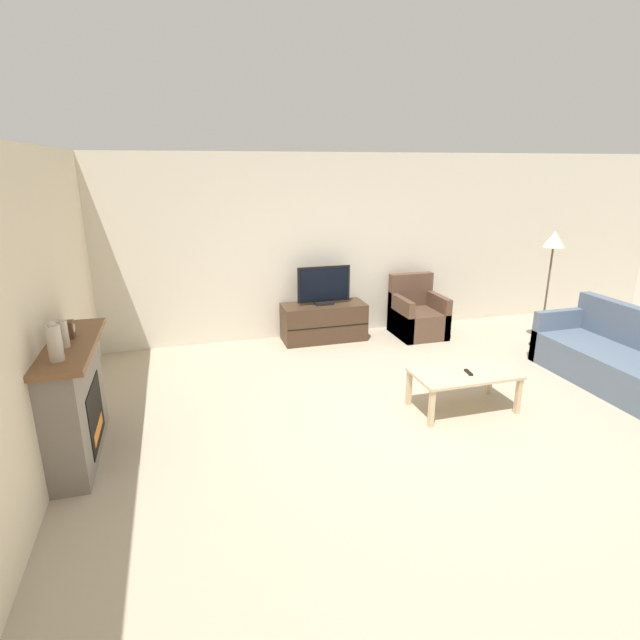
% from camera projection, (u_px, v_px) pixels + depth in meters
% --- Properties ---
extents(ground_plane, '(24.00, 24.00, 0.00)m').
position_uv_depth(ground_plane, '(416.00, 421.00, 5.14)').
color(ground_plane, tan).
extents(wall_back, '(12.00, 0.06, 2.70)m').
position_uv_depth(wall_back, '(331.00, 247.00, 7.49)').
color(wall_back, beige).
rests_on(wall_back, ground).
extents(wall_left, '(0.06, 12.00, 2.70)m').
position_uv_depth(wall_left, '(27.00, 324.00, 3.84)').
color(wall_left, beige).
rests_on(wall_left, ground).
extents(fireplace, '(0.42, 1.40, 1.08)m').
position_uv_depth(fireplace, '(75.00, 400.00, 4.38)').
color(fireplace, slate).
rests_on(fireplace, ground).
extents(mantel_vase_left, '(0.11, 0.11, 0.32)m').
position_uv_depth(mantel_vase_left, '(54.00, 342.00, 3.80)').
color(mantel_vase_left, beige).
rests_on(mantel_vase_left, fireplace).
extents(mantel_vase_centre_left, '(0.08, 0.08, 0.26)m').
position_uv_depth(mantel_vase_centre_left, '(63.00, 333.00, 4.10)').
color(mantel_vase_centre_left, beige).
rests_on(mantel_vase_centre_left, fireplace).
extents(mantel_clock, '(0.08, 0.11, 0.15)m').
position_uv_depth(mantel_clock, '(70.00, 329.00, 4.34)').
color(mantel_clock, brown).
rests_on(mantel_clock, fireplace).
extents(tv_stand, '(1.24, 0.51, 0.55)m').
position_uv_depth(tv_stand, '(324.00, 322.00, 7.46)').
color(tv_stand, '#422D1E').
rests_on(tv_stand, ground).
extents(tv, '(0.79, 0.18, 0.57)m').
position_uv_depth(tv, '(324.00, 287.00, 7.29)').
color(tv, black).
rests_on(tv, tv_stand).
extents(armchair, '(0.70, 0.76, 0.91)m').
position_uv_depth(armchair, '(417.00, 316.00, 7.68)').
color(armchair, brown).
rests_on(armchair, ground).
extents(coffee_table, '(1.09, 0.59, 0.43)m').
position_uv_depth(coffee_table, '(464.00, 377.00, 5.29)').
color(coffee_table, '#CCB289').
rests_on(coffee_table, ground).
extents(remote, '(0.06, 0.15, 0.02)m').
position_uv_depth(remote, '(468.00, 372.00, 5.24)').
color(remote, black).
rests_on(remote, coffee_table).
extents(couch, '(0.85, 2.43, 0.89)m').
position_uv_depth(couch, '(637.00, 369.00, 5.70)').
color(couch, slate).
rests_on(couch, ground).
extents(floor_lamp, '(0.30, 0.30, 1.66)m').
position_uv_depth(floor_lamp, '(553.00, 249.00, 6.87)').
color(floor_lamp, black).
rests_on(floor_lamp, ground).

